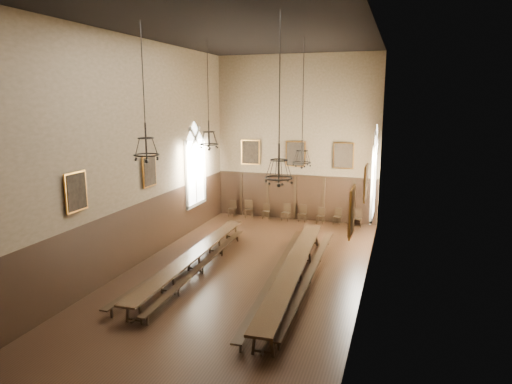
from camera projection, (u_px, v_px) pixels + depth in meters
The scene contains 34 objects.
floor at pixel (241, 277), 17.36m from camera, with size 9.00×18.00×0.02m, color black.
ceiling at pixel (240, 28), 15.56m from camera, with size 9.00×18.00×0.02m, color black.
wall_back at pixel (296, 139), 24.87m from camera, with size 9.00×0.02×9.00m, color #836B51.
wall_front at pixel (69, 221), 8.06m from camera, with size 9.00×0.02×9.00m, color #836B51.
wall_left at pixel (132, 155), 17.82m from camera, with size 0.02×18.00×9.00m, color #836B51.
wall_right at pixel (369, 165), 15.11m from camera, with size 0.02×18.00×9.00m, color #836B51.
wainscot_panelling at pixel (241, 245), 17.11m from camera, with size 9.00×18.00×2.50m, color black, non-canonical shape.
table_left at pixel (194, 262), 17.80m from camera, with size 0.93×9.82×0.76m.
table_right at pixel (294, 274), 16.46m from camera, with size 1.39×10.67×0.83m.
bench_left_outer at pixel (182, 262), 18.11m from camera, with size 0.63×9.68×0.44m.
bench_left_inner at pixel (203, 267), 17.58m from camera, with size 0.55×9.28×0.42m.
bench_right_inner at pixel (277, 275), 16.71m from camera, with size 0.99×10.55×0.47m.
bench_right_outer at pixel (310, 276), 16.65m from camera, with size 0.49×10.29×0.46m.
chair_0 at pixel (232, 211), 26.32m from camera, with size 0.40×0.40×0.90m.
chair_1 at pixel (249, 212), 26.07m from camera, with size 0.56×0.56×1.00m.
chair_2 at pixel (266, 214), 25.82m from camera, with size 0.42×0.42×0.86m.
chair_3 at pixel (286, 215), 25.36m from camera, with size 0.47×0.47×0.95m.
chair_4 at pixel (302, 216), 25.18m from camera, with size 0.41×0.41×0.92m.
chair_5 at pixel (321, 219), 24.76m from camera, with size 0.41×0.41×0.87m.
chair_6 at pixel (337, 219), 24.59m from camera, with size 0.45×0.45×0.87m.
chair_7 at pixel (357, 221), 24.17m from camera, with size 0.46×0.46×0.94m.
chandelier_back_left at pixel (209, 137), 19.10m from camera, with size 0.80×0.80×4.37m.
chandelier_back_right at pixel (302, 153), 18.49m from camera, with size 0.75×0.75×5.04m.
chandelier_front_left at pixel (146, 146), 14.64m from camera, with size 0.83×0.83×4.28m.
chandelier_front_right at pixel (279, 167), 13.08m from camera, with size 0.81×0.81×4.75m.
portrait_back_0 at pixel (250, 152), 25.69m from camera, with size 1.10×0.12×1.40m.
portrait_back_1 at pixel (295, 154), 24.90m from camera, with size 1.10×0.12×1.40m.
portrait_back_2 at pixel (343, 156), 24.12m from camera, with size 1.10×0.12×1.40m.
portrait_left_0 at pixel (149, 171), 18.87m from camera, with size 0.12×1.00×1.30m.
portrait_left_1 at pixel (76, 192), 14.67m from camera, with size 0.12×1.00×1.30m.
portrait_right_0 at pixel (366, 183), 16.24m from camera, with size 0.12×1.00×1.30m.
portrait_right_1 at pixel (352, 212), 12.04m from camera, with size 0.12×1.00×1.30m.
window_right at pixel (375, 172), 20.48m from camera, with size 0.20×2.20×4.60m, color white, non-canonical shape.
window_left at pixel (195, 164), 23.14m from camera, with size 0.20×2.20×4.60m, color white, non-canonical shape.
Camera 1 is at (5.54, -15.41, 6.61)m, focal length 32.00 mm.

